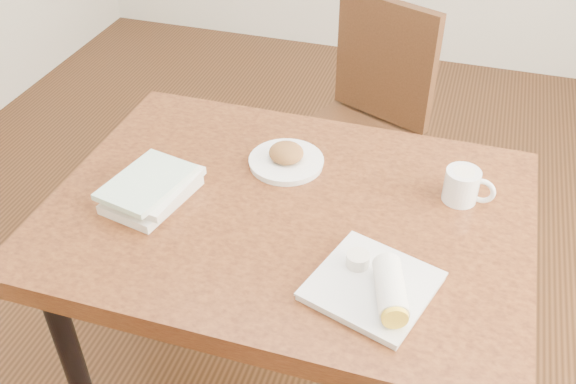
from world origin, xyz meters
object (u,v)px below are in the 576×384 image
(coffee_mug, at_px, (463,185))
(plate_burrito, at_px, (377,286))
(book_stack, at_px, (152,189))
(table, at_px, (288,232))
(plate_scone, at_px, (286,158))
(chair_far, at_px, (364,116))

(coffee_mug, bearing_deg, plate_burrito, -110.00)
(coffee_mug, distance_m, book_stack, 0.79)
(table, bearing_deg, plate_scone, 108.84)
(table, bearing_deg, book_stack, -168.96)
(plate_burrito, bearing_deg, table, 140.33)
(book_stack, bearing_deg, plate_scone, 40.91)
(coffee_mug, relative_size, book_stack, 0.49)
(plate_scone, bearing_deg, coffee_mug, -1.74)
(table, distance_m, plate_burrito, 0.37)
(table, distance_m, book_stack, 0.37)
(coffee_mug, height_order, book_stack, coffee_mug)
(table, height_order, coffee_mug, coffee_mug)
(plate_scone, xyz_separation_m, coffee_mug, (0.47, -0.01, 0.03))
(table, relative_size, chair_far, 1.26)
(chair_far, distance_m, plate_scone, 0.69)
(coffee_mug, xyz_separation_m, plate_burrito, (-0.14, -0.39, -0.02))
(table, height_order, book_stack, book_stack)
(chair_far, bearing_deg, plate_scone, -98.55)
(table, height_order, plate_scone, plate_scone)
(chair_far, distance_m, book_stack, 0.99)
(coffee_mug, bearing_deg, plate_scone, 178.26)
(book_stack, bearing_deg, coffee_mug, 16.92)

